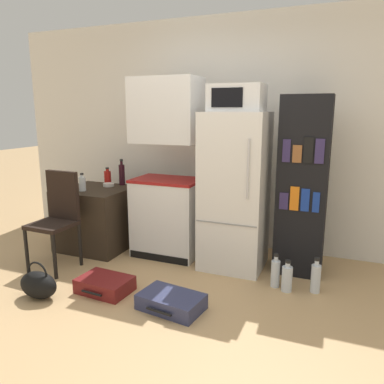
{
  "coord_description": "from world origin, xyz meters",
  "views": [
    {
      "loc": [
        1.16,
        -2.28,
        1.6
      ],
      "look_at": [
        -0.11,
        0.85,
        0.86
      ],
      "focal_mm": 35.0,
      "sensor_mm": 36.0,
      "label": 1
    }
  ],
  "objects_px": {
    "bottle_wine_dark": "(122,174)",
    "water_bottle_back": "(287,278)",
    "kitchen_hutch": "(167,176)",
    "chair": "(58,212)",
    "side_table": "(97,218)",
    "water_bottle_middle": "(275,273)",
    "microwave": "(237,98)",
    "suitcase_small_flat": "(105,285)",
    "refrigerator": "(235,192)",
    "bottle_clear_short": "(82,183)",
    "bowl": "(109,185)",
    "handbag": "(38,285)",
    "water_bottle_front": "(316,278)",
    "bottle_ketchup_red": "(108,177)",
    "bookshelf": "(302,187)",
    "suitcase_large_flat": "(171,302)"
  },
  "relations": [
    {
      "from": "refrigerator",
      "to": "chair",
      "type": "bearing_deg",
      "value": -157.81
    },
    {
      "from": "bookshelf",
      "to": "bottle_clear_short",
      "type": "bearing_deg",
      "value": -171.61
    },
    {
      "from": "chair",
      "to": "suitcase_small_flat",
      "type": "bearing_deg",
      "value": -20.82
    },
    {
      "from": "suitcase_small_flat",
      "to": "water_bottle_back",
      "type": "xyz_separation_m",
      "value": [
        1.52,
        0.63,
        0.06
      ]
    },
    {
      "from": "bookshelf",
      "to": "bottle_clear_short",
      "type": "relative_size",
      "value": 8.63
    },
    {
      "from": "bowl",
      "to": "water_bottle_back",
      "type": "bearing_deg",
      "value": -12.25
    },
    {
      "from": "bookshelf",
      "to": "suitcase_small_flat",
      "type": "bearing_deg",
      "value": -144.25
    },
    {
      "from": "kitchen_hutch",
      "to": "suitcase_small_flat",
      "type": "bearing_deg",
      "value": -97.03
    },
    {
      "from": "kitchen_hutch",
      "to": "bottle_clear_short",
      "type": "relative_size",
      "value": 9.59
    },
    {
      "from": "side_table",
      "to": "water_bottle_middle",
      "type": "height_order",
      "value": "side_table"
    },
    {
      "from": "side_table",
      "to": "refrigerator",
      "type": "height_order",
      "value": "refrigerator"
    },
    {
      "from": "refrigerator",
      "to": "bottle_ketchup_red",
      "type": "height_order",
      "value": "refrigerator"
    },
    {
      "from": "suitcase_small_flat",
      "to": "bottle_wine_dark",
      "type": "bearing_deg",
      "value": 118.63
    },
    {
      "from": "chair",
      "to": "handbag",
      "type": "height_order",
      "value": "chair"
    },
    {
      "from": "kitchen_hutch",
      "to": "water_bottle_front",
      "type": "bearing_deg",
      "value": -11.87
    },
    {
      "from": "refrigerator",
      "to": "bottle_clear_short",
      "type": "height_order",
      "value": "refrigerator"
    },
    {
      "from": "side_table",
      "to": "bottle_clear_short",
      "type": "xyz_separation_m",
      "value": [
        -0.05,
        -0.16,
        0.44
      ]
    },
    {
      "from": "bottle_wine_dark",
      "to": "suitcase_large_flat",
      "type": "bearing_deg",
      "value": -45.66
    },
    {
      "from": "side_table",
      "to": "refrigerator",
      "type": "bearing_deg",
      "value": 2.58
    },
    {
      "from": "bowl",
      "to": "water_bottle_front",
      "type": "height_order",
      "value": "bowl"
    },
    {
      "from": "kitchen_hutch",
      "to": "chair",
      "type": "bearing_deg",
      "value": -141.08
    },
    {
      "from": "microwave",
      "to": "handbag",
      "type": "bearing_deg",
      "value": -136.09
    },
    {
      "from": "bottle_wine_dark",
      "to": "suitcase_small_flat",
      "type": "xyz_separation_m",
      "value": [
        0.58,
        -1.24,
        -0.78
      ]
    },
    {
      "from": "microwave",
      "to": "suitcase_small_flat",
      "type": "relative_size",
      "value": 1.07
    },
    {
      "from": "bookshelf",
      "to": "water_bottle_front",
      "type": "xyz_separation_m",
      "value": [
        0.2,
        -0.42,
        -0.74
      ]
    },
    {
      "from": "refrigerator",
      "to": "microwave",
      "type": "height_order",
      "value": "microwave"
    },
    {
      "from": "kitchen_hutch",
      "to": "bookshelf",
      "type": "height_order",
      "value": "kitchen_hutch"
    },
    {
      "from": "kitchen_hutch",
      "to": "suitcase_large_flat",
      "type": "height_order",
      "value": "kitchen_hutch"
    },
    {
      "from": "suitcase_small_flat",
      "to": "water_bottle_front",
      "type": "xyz_separation_m",
      "value": [
        1.76,
        0.7,
        0.07
      ]
    },
    {
      "from": "side_table",
      "to": "water_bottle_front",
      "type": "relative_size",
      "value": 2.34
    },
    {
      "from": "side_table",
      "to": "bottle_clear_short",
      "type": "bearing_deg",
      "value": -107.83
    },
    {
      "from": "microwave",
      "to": "water_bottle_middle",
      "type": "height_order",
      "value": "microwave"
    },
    {
      "from": "water_bottle_front",
      "to": "water_bottle_middle",
      "type": "xyz_separation_m",
      "value": [
        -0.35,
        -0.02,
        -0.0
      ]
    },
    {
      "from": "bottle_wine_dark",
      "to": "suitcase_small_flat",
      "type": "distance_m",
      "value": 1.57
    },
    {
      "from": "bowl",
      "to": "handbag",
      "type": "xyz_separation_m",
      "value": [
        0.22,
        -1.42,
        -0.61
      ]
    },
    {
      "from": "bottle_clear_short",
      "to": "suitcase_large_flat",
      "type": "relative_size",
      "value": 0.36
    },
    {
      "from": "bottle_clear_short",
      "to": "handbag",
      "type": "height_order",
      "value": "bottle_clear_short"
    },
    {
      "from": "microwave",
      "to": "suitcase_large_flat",
      "type": "distance_m",
      "value": 1.97
    },
    {
      "from": "side_table",
      "to": "suitcase_large_flat",
      "type": "xyz_separation_m",
      "value": [
        1.43,
        -0.98,
        -0.29
      ]
    },
    {
      "from": "bottle_wine_dark",
      "to": "water_bottle_middle",
      "type": "xyz_separation_m",
      "value": [
        1.98,
        -0.56,
        -0.71
      ]
    },
    {
      "from": "suitcase_small_flat",
      "to": "water_bottle_middle",
      "type": "xyz_separation_m",
      "value": [
        1.4,
        0.68,
        0.07
      ]
    },
    {
      "from": "bookshelf",
      "to": "water_bottle_back",
      "type": "distance_m",
      "value": 0.9
    },
    {
      "from": "water_bottle_front",
      "to": "kitchen_hutch",
      "type": "bearing_deg",
      "value": 168.13
    },
    {
      "from": "water_bottle_front",
      "to": "microwave",
      "type": "bearing_deg",
      "value": 160.59
    },
    {
      "from": "side_table",
      "to": "water_bottle_back",
      "type": "relative_size",
      "value": 2.6
    },
    {
      "from": "bottle_wine_dark",
      "to": "water_bottle_back",
      "type": "xyz_separation_m",
      "value": [
        2.09,
        -0.61,
        -0.72
      ]
    },
    {
      "from": "water_bottle_back",
      "to": "kitchen_hutch",
      "type": "bearing_deg",
      "value": 163.28
    },
    {
      "from": "bottle_clear_short",
      "to": "water_bottle_back",
      "type": "height_order",
      "value": "bottle_clear_short"
    },
    {
      "from": "bottle_ketchup_red",
      "to": "water_bottle_back",
      "type": "xyz_separation_m",
      "value": [
        2.29,
        -0.59,
        -0.68
      ]
    },
    {
      "from": "bowl",
      "to": "suitcase_small_flat",
      "type": "xyz_separation_m",
      "value": [
        0.68,
        -1.11,
        -0.67
      ]
    }
  ]
}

